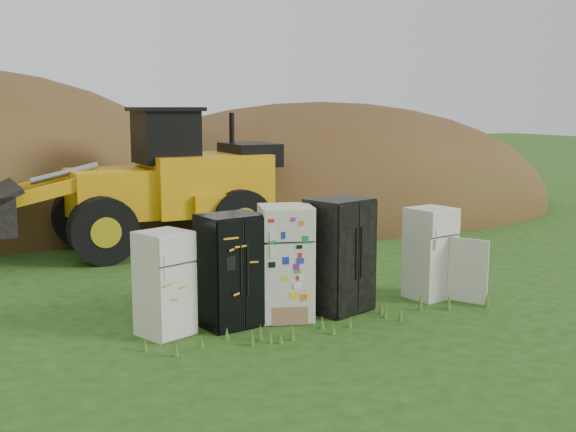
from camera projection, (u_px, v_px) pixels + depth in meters
name	position (u px, v px, depth m)	size (l,w,h in m)	color
ground	(314.00, 314.00, 12.13)	(120.00, 120.00, 0.00)	#1F4412
fridge_leftmost	(164.00, 283.00, 10.92)	(0.71, 0.68, 1.60)	beige
fridge_black_side	(231.00, 270.00, 11.37)	(0.93, 0.74, 1.79)	black
fridge_sticker	(286.00, 263.00, 11.73)	(0.84, 0.77, 1.88)	silver
fridge_dark_mid	(339.00, 255.00, 12.18)	(0.99, 0.80, 1.93)	black
fridge_open_door	(430.00, 253.00, 13.05)	(0.75, 0.69, 1.65)	beige
wheel_loader	(132.00, 180.00, 17.10)	(7.09, 2.87, 3.43)	#CC930D
dirt_mound_right	(321.00, 207.00, 24.85)	(17.02, 12.48, 7.18)	#4D2F18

